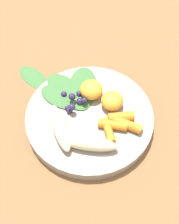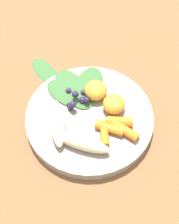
% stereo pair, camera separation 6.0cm
% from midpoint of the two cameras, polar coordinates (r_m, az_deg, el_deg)
% --- Properties ---
extents(ground_plane, '(2.40, 2.40, 0.00)m').
position_cam_midpoint_polar(ground_plane, '(0.63, -2.73, -1.92)').
color(ground_plane, brown).
extents(bowl, '(0.26, 0.26, 0.02)m').
position_cam_midpoint_polar(bowl, '(0.62, -2.77, -1.33)').
color(bowl, gray).
rests_on(bowl, ground_plane).
extents(banana_peeled_left, '(0.11, 0.06, 0.03)m').
position_cam_midpoint_polar(banana_peeled_left, '(0.56, -3.24, -6.20)').
color(banana_peeled_left, beige).
rests_on(banana_peeled_left, bowl).
extents(banana_peeled_right, '(0.10, 0.10, 0.03)m').
position_cam_midpoint_polar(banana_peeled_right, '(0.59, -8.63, -3.17)').
color(banana_peeled_right, beige).
rests_on(banana_peeled_right, bowl).
extents(orange_segment_near, '(0.05, 0.05, 0.04)m').
position_cam_midpoint_polar(orange_segment_near, '(0.63, -2.41, 4.06)').
color(orange_segment_near, '#F4A833').
rests_on(orange_segment_near, bowl).
extents(orange_segment_far, '(0.05, 0.05, 0.03)m').
position_cam_midpoint_polar(orange_segment_far, '(0.61, 1.51, 1.97)').
color(orange_segment_far, '#F4A833').
rests_on(orange_segment_far, bowl).
extents(carrot_front, '(0.05, 0.05, 0.02)m').
position_cam_midpoint_polar(carrot_front, '(0.58, 0.68, -3.76)').
color(carrot_front, orange).
rests_on(carrot_front, bowl).
extents(carrot_mid_left, '(0.06, 0.03, 0.02)m').
position_cam_midpoint_polar(carrot_mid_left, '(0.59, 1.52, -2.72)').
color(carrot_mid_left, orange).
rests_on(carrot_mid_left, bowl).
extents(carrot_mid_right, '(0.06, 0.02, 0.02)m').
position_cam_midpoint_polar(carrot_mid_right, '(0.59, 4.16, -2.56)').
color(carrot_mid_right, orange).
rests_on(carrot_mid_right, bowl).
extents(carrot_rear, '(0.05, 0.04, 0.02)m').
position_cam_midpoint_polar(carrot_rear, '(0.60, 3.17, -1.19)').
color(carrot_rear, orange).
rests_on(carrot_rear, bowl).
extents(blueberry_pile, '(0.06, 0.06, 0.03)m').
position_cam_midpoint_polar(blueberry_pile, '(0.62, -5.77, 1.90)').
color(blueberry_pile, '#2D234C').
rests_on(blueberry_pile, bowl).
extents(coconut_shred_patch, '(0.05, 0.05, 0.00)m').
position_cam_midpoint_polar(coconut_shred_patch, '(0.64, -4.18, 2.98)').
color(coconut_shred_patch, white).
rests_on(coconut_shred_patch, bowl).
extents(kale_leaf_left, '(0.10, 0.13, 0.00)m').
position_cam_midpoint_polar(kale_leaf_left, '(0.65, -3.98, 4.50)').
color(kale_leaf_left, '#3D7038').
rests_on(kale_leaf_left, bowl).
extents(kale_leaf_right, '(0.14, 0.10, 0.00)m').
position_cam_midpoint_polar(kale_leaf_right, '(0.65, -6.80, 3.74)').
color(kale_leaf_right, '#3D7038').
rests_on(kale_leaf_right, bowl).
extents(kale_leaf_rear, '(0.10, 0.06, 0.00)m').
position_cam_midpoint_polar(kale_leaf_rear, '(0.64, -8.38, 2.69)').
color(kale_leaf_rear, '#3D7038').
rests_on(kale_leaf_rear, bowl).
extents(kale_leaf_stray, '(0.10, 0.07, 0.01)m').
position_cam_midpoint_polar(kale_leaf_stray, '(0.72, -12.92, 6.26)').
color(kale_leaf_stray, '#3D7038').
rests_on(kale_leaf_stray, ground_plane).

